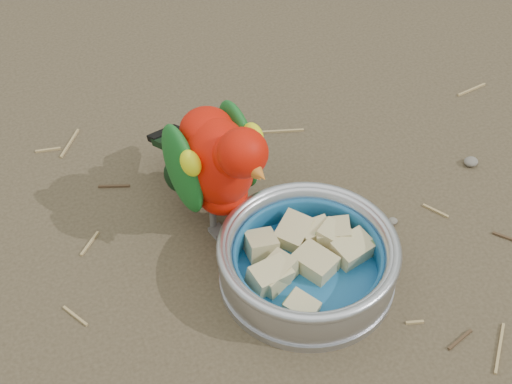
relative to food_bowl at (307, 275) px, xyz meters
name	(u,v)px	position (x,y,z in m)	size (l,w,h in m)	color
ground	(335,347)	(-0.01, -0.10, -0.01)	(60.00, 60.00, 0.00)	#4D402D
food_bowl	(307,275)	(0.00, 0.00, 0.00)	(0.20, 0.20, 0.02)	#B2B2BA
bowl_wall	(308,258)	(0.00, 0.00, 0.03)	(0.20, 0.20, 0.04)	#B2B2BA
fruit_wedges	(308,262)	(0.00, 0.00, 0.02)	(0.12, 0.12, 0.03)	#CFBC81
lory_parrot	(218,170)	(-0.06, 0.12, 0.08)	(0.10, 0.22, 0.18)	red
ground_debris	(357,329)	(0.02, -0.09, -0.01)	(0.90, 0.80, 0.01)	tan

